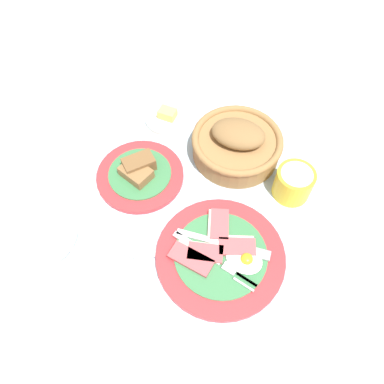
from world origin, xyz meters
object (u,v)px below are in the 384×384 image
at_px(sugar_cup, 294,183).
at_px(butter_dish, 168,117).
at_px(teaspoon_by_saucer, 74,233).
at_px(teaspoon_near_cup, 126,252).
at_px(fork_on_cloth, 118,296).
at_px(breakfast_plate, 220,255).
at_px(bread_plate, 140,174).
at_px(bread_basket, 237,143).

distance_m(sugar_cup, butter_dish, 0.34).
bearing_deg(teaspoon_by_saucer, butter_dish, 169.57).
height_order(teaspoon_near_cup, fork_on_cloth, teaspoon_near_cup).
bearing_deg(breakfast_plate, fork_on_cloth, -122.97).
bearing_deg(teaspoon_by_saucer, bread_plate, 158.20).
height_order(sugar_cup, fork_on_cloth, sugar_cup).
xyz_separation_m(bread_basket, teaspoon_near_cup, (-0.05, -0.33, -0.03)).
bearing_deg(fork_on_cloth, bread_basket, -20.66).
bearing_deg(fork_on_cloth, sugar_cup, -42.14).
height_order(bread_plate, teaspoon_near_cup, bread_plate).
bearing_deg(bread_plate, sugar_cup, 27.78).
bearing_deg(teaspoon_near_cup, butter_dish, 82.95).
xyz_separation_m(breakfast_plate, teaspoon_by_saucer, (-0.27, -0.13, -0.00)).
height_order(breakfast_plate, butter_dish, same).
height_order(teaspoon_by_saucer, teaspoon_near_cup, same).
height_order(bread_basket, butter_dish, bread_basket).
height_order(bread_plate, butter_dish, bread_plate).
distance_m(bread_basket, fork_on_cloth, 0.41).
relative_size(sugar_cup, fork_on_cloth, 0.44).
xyz_separation_m(butter_dish, teaspoon_near_cup, (0.14, -0.33, -0.00)).
distance_m(breakfast_plate, teaspoon_near_cup, 0.18).
height_order(sugar_cup, teaspoon_near_cup, sugar_cup).
bearing_deg(fork_on_cloth, bread_plate, 10.20).
xyz_separation_m(sugar_cup, teaspoon_by_saucer, (-0.31, -0.34, -0.03)).
relative_size(breakfast_plate, fork_on_cloth, 1.39).
xyz_separation_m(butter_dish, fork_on_cloth, (0.19, -0.40, -0.01)).
bearing_deg(sugar_cup, breakfast_plate, -101.70).
bearing_deg(breakfast_plate, sugar_cup, 78.30).
relative_size(breakfast_plate, teaspoon_by_saucer, 1.30).
bearing_deg(bread_basket, breakfast_plate, -65.30).
relative_size(teaspoon_by_saucer, fork_on_cloth, 1.06).
bearing_deg(teaspoon_by_saucer, bread_basket, 140.57).
bearing_deg(breakfast_plate, teaspoon_by_saucer, -154.64).
distance_m(breakfast_plate, sugar_cup, 0.22).
distance_m(butter_dish, fork_on_cloth, 0.44).
bearing_deg(butter_dish, teaspoon_near_cup, -66.23).
xyz_separation_m(bread_plate, bread_basket, (0.14, 0.18, 0.02)).
bearing_deg(teaspoon_near_cup, bread_plate, 89.73).
xyz_separation_m(breakfast_plate, sugar_cup, (0.04, 0.21, 0.03)).
xyz_separation_m(bread_plate, butter_dish, (-0.05, 0.17, -0.00)).
relative_size(bread_plate, butter_dish, 1.73).
relative_size(breakfast_plate, teaspoon_near_cup, 1.42).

